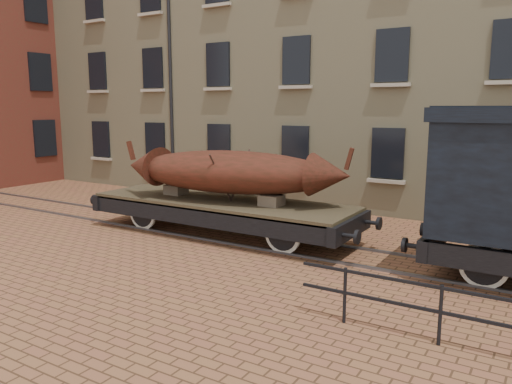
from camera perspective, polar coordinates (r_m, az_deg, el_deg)
The scene contains 5 objects.
ground at distance 13.64m, azimuth 4.19°, elevation -6.25°, with size 90.00×90.00×0.00m, color brown.
warehouse_cream at distance 22.09m, azimuth 24.63°, elevation 17.36°, with size 40.00×10.19×14.00m.
rail_track at distance 13.63m, azimuth 4.19°, elevation -6.13°, with size 30.00×1.52×0.06m.
flatcar_wagon at distance 14.64m, azimuth -4.02°, elevation -1.70°, with size 9.04×2.45×1.36m.
iron_boat at distance 14.27m, azimuth -2.89°, elevation 2.33°, with size 6.95×2.95×1.65m.
Camera 1 is at (6.02, -11.65, 3.76)m, focal length 35.00 mm.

